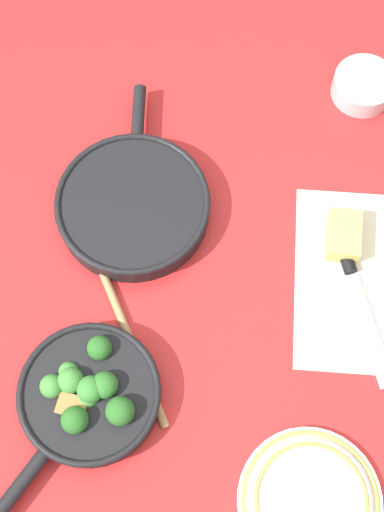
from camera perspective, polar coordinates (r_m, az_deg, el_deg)
ground_plane at (r=1.98m, az=0.00°, el=-7.87°), size 14.00×14.00×0.00m
dining_table_red at (r=1.35m, az=0.00°, el=-1.42°), size 1.28×0.98×0.73m
skillet_broccoli at (r=1.20m, az=-8.31°, el=-10.97°), size 0.31×0.28×0.08m
skillet_eggs at (r=1.30m, az=-4.73°, el=4.07°), size 0.39×0.28×0.05m
wooden_spoon at (r=1.26m, az=-6.48°, el=-2.99°), size 0.39×0.17×0.02m
parchment_sheet at (r=1.30m, az=14.19°, el=-1.90°), size 0.37×0.31×0.00m
grater_knife at (r=1.29m, az=12.84°, el=-2.22°), size 0.29×0.08×0.02m
cheese_block at (r=1.30m, az=12.02°, el=1.61°), size 0.10×0.07×0.04m
dinner_plate_stack at (r=1.20m, az=9.44°, el=-18.77°), size 0.23×0.23×0.03m
prep_bowl_steel at (r=1.46m, az=13.54°, el=13.09°), size 0.12×0.12×0.04m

